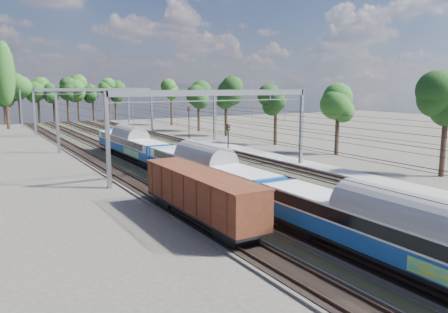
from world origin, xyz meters
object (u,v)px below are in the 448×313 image
worker (152,143)px  signal_far (189,120)px  emu_train (207,165)px  freight_boxcar (200,193)px  signal_near (228,144)px

worker → signal_far: (8.04, 3.73, 2.94)m
emu_train → worker: emu_train is taller
freight_boxcar → signal_far: (18.51, 39.56, 1.70)m
worker → signal_far: size_ratio=0.28×
freight_boxcar → signal_near: bearing=51.8°
signal_near → signal_far: signal_far is taller
freight_boxcar → signal_far: signal_far is taller
emu_train → freight_boxcar: bearing=-121.6°
emu_train → freight_boxcar: size_ratio=4.60×
emu_train → signal_near: size_ratio=11.08×
freight_boxcar → worker: size_ratio=7.81×
emu_train → signal_near: (5.23, 5.03, 1.01)m
signal_far → emu_train: bearing=-127.2°
worker → signal_far: bearing=-65.0°
worker → freight_boxcar: bearing=163.9°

